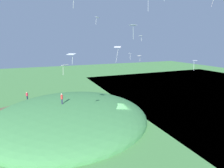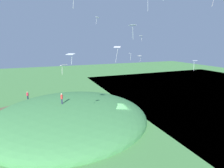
# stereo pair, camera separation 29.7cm
# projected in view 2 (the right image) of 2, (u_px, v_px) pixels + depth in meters

# --- Properties ---
(ground_plane) EXTENTS (160.00, 160.00, 0.00)m
(ground_plane) POSITION_uv_depth(u_px,v_px,m) (120.00, 119.00, 30.58)
(ground_plane) COLOR #509348
(grass_hill) EXTENTS (27.13, 26.28, 6.41)m
(grass_hill) POSITION_uv_depth(u_px,v_px,m) (70.00, 118.00, 31.10)
(grass_hill) COLOR #478F4D
(grass_hill) RESTS_ON ground_plane
(person_near_shore) EXTENTS (0.40, 0.40, 1.80)m
(person_near_shore) POSITION_uv_depth(u_px,v_px,m) (62.00, 97.00, 28.59)
(person_near_shore) COLOR #262545
(person_near_shore) RESTS_ON grass_hill
(person_on_hilltop) EXTENTS (0.58, 0.58, 1.57)m
(person_on_hilltop) POSITION_uv_depth(u_px,v_px,m) (27.00, 94.00, 35.66)
(person_on_hilltop) COLOR #242A44
(person_on_hilltop) RESTS_ON grass_hill
(kite_1) EXTENTS (1.13, 1.04, 2.29)m
(kite_1) POSITION_uv_depth(u_px,v_px,m) (117.00, 48.00, 24.79)
(kite_1) COLOR white
(kite_2) EXTENTS (0.81, 0.77, 1.09)m
(kite_2) POSITION_uv_depth(u_px,v_px,m) (64.00, 66.00, 18.59)
(kite_2) COLOR silver
(kite_3) EXTENTS (0.91, 1.14, 1.36)m
(kite_3) POSITION_uv_depth(u_px,v_px,m) (140.00, 56.00, 39.26)
(kite_3) COLOR silver
(kite_4) EXTENTS (1.06, 1.14, 1.39)m
(kite_4) POSITION_uv_depth(u_px,v_px,m) (97.00, 18.00, 32.16)
(kite_4) COLOR silver
(kite_5) EXTENTS (0.89, 0.79, 1.40)m
(kite_5) POSITION_uv_depth(u_px,v_px,m) (130.00, 54.00, 37.10)
(kite_5) COLOR white
(kite_8) EXTENTS (0.97, 0.70, 1.98)m
(kite_8) POSITION_uv_depth(u_px,v_px,m) (133.00, 26.00, 24.78)
(kite_8) COLOR white
(kite_10) EXTENTS (0.75, 0.76, 0.99)m
(kite_10) POSITION_uv_depth(u_px,v_px,m) (141.00, 36.00, 31.83)
(kite_10) COLOR white
(kite_11) EXTENTS (0.76, 0.71, 1.60)m
(kite_11) POSITION_uv_depth(u_px,v_px,m) (195.00, 62.00, 25.88)
(kite_11) COLOR white
(kite_12) EXTENTS (1.20, 1.19, 1.33)m
(kite_12) POSITION_uv_depth(u_px,v_px,m) (71.00, 54.00, 21.10)
(kite_12) COLOR white
(mooring_post) EXTENTS (0.14, 0.14, 1.35)m
(mooring_post) POSITION_uv_depth(u_px,v_px,m) (127.00, 103.00, 36.78)
(mooring_post) COLOR brown
(mooring_post) RESTS_ON ground_plane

